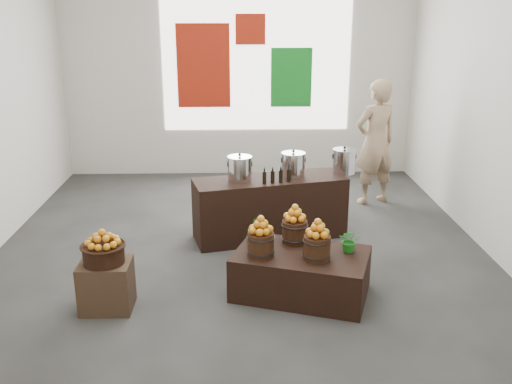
{
  "coord_description": "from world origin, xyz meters",
  "views": [
    {
      "loc": [
        -0.01,
        -6.41,
        2.85
      ],
      "look_at": [
        0.17,
        -0.4,
        0.9
      ],
      "focal_mm": 40.0,
      "sensor_mm": 36.0,
      "label": 1
    }
  ],
  "objects_px": {
    "wicker_basket": "(104,254)",
    "shopper": "(375,142)",
    "crate": "(107,286)",
    "display_table": "(301,274)",
    "stock_pot_center": "(293,166)",
    "stock_pot_right": "(344,162)",
    "stock_pot_left": "(240,170)",
    "counter": "(270,208)"
  },
  "relations": [
    {
      "from": "stock_pot_center",
      "to": "stock_pot_right",
      "type": "bearing_deg",
      "value": 13.8
    },
    {
      "from": "stock_pot_left",
      "to": "stock_pot_right",
      "type": "bearing_deg",
      "value": 13.8
    },
    {
      "from": "wicker_basket",
      "to": "stock_pot_center",
      "type": "bearing_deg",
      "value": 43.36
    },
    {
      "from": "display_table",
      "to": "stock_pot_right",
      "type": "height_order",
      "value": "stock_pot_right"
    },
    {
      "from": "crate",
      "to": "wicker_basket",
      "type": "relative_size",
      "value": 1.25
    },
    {
      "from": "stock_pot_left",
      "to": "shopper",
      "type": "distance_m",
      "value": 2.46
    },
    {
      "from": "stock_pot_right",
      "to": "shopper",
      "type": "xyz_separation_m",
      "value": [
        0.66,
        1.08,
        0.0
      ]
    },
    {
      "from": "crate",
      "to": "stock_pot_center",
      "type": "height_order",
      "value": "stock_pot_center"
    },
    {
      "from": "wicker_basket",
      "to": "counter",
      "type": "bearing_deg",
      "value": 46.83
    },
    {
      "from": "crate",
      "to": "wicker_basket",
      "type": "distance_m",
      "value": 0.34
    },
    {
      "from": "stock_pot_center",
      "to": "stock_pot_left",
      "type": "bearing_deg",
      "value": -166.2
    },
    {
      "from": "display_table",
      "to": "stock_pot_right",
      "type": "bearing_deg",
      "value": 86.59
    },
    {
      "from": "wicker_basket",
      "to": "stock_pot_right",
      "type": "bearing_deg",
      "value": 37.5
    },
    {
      "from": "crate",
      "to": "display_table",
      "type": "xyz_separation_m",
      "value": [
        1.94,
        0.24,
        -0.02
      ]
    },
    {
      "from": "crate",
      "to": "stock_pot_left",
      "type": "height_order",
      "value": "stock_pot_left"
    },
    {
      "from": "stock_pot_left",
      "to": "stock_pot_right",
      "type": "xyz_separation_m",
      "value": [
        1.36,
        0.33,
        0.0
      ]
    },
    {
      "from": "counter",
      "to": "stock_pot_center",
      "type": "bearing_deg",
      "value": -0.0
    },
    {
      "from": "wicker_basket",
      "to": "display_table",
      "type": "height_order",
      "value": "wicker_basket"
    },
    {
      "from": "crate",
      "to": "stock_pot_left",
      "type": "xyz_separation_m",
      "value": [
        1.32,
        1.72,
        0.69
      ]
    },
    {
      "from": "stock_pot_right",
      "to": "crate",
      "type": "bearing_deg",
      "value": -142.5
    },
    {
      "from": "wicker_basket",
      "to": "stock_pot_right",
      "type": "xyz_separation_m",
      "value": [
        2.68,
        2.06,
        0.35
      ]
    },
    {
      "from": "crate",
      "to": "stock_pot_center",
      "type": "xyz_separation_m",
      "value": [
        2.0,
        1.89,
        0.69
      ]
    },
    {
      "from": "counter",
      "to": "stock_pot_center",
      "type": "relative_size",
      "value": 6.47
    },
    {
      "from": "display_table",
      "to": "stock_pot_center",
      "type": "relative_size",
      "value": 4.5
    },
    {
      "from": "stock_pot_center",
      "to": "display_table",
      "type": "bearing_deg",
      "value": -92.0
    },
    {
      "from": "wicker_basket",
      "to": "stock_pot_right",
      "type": "distance_m",
      "value": 3.4
    },
    {
      "from": "counter",
      "to": "stock_pot_left",
      "type": "xyz_separation_m",
      "value": [
        -0.38,
        -0.09,
        0.54
      ]
    },
    {
      "from": "counter",
      "to": "display_table",
      "type": "bearing_deg",
      "value": -95.17
    },
    {
      "from": "wicker_basket",
      "to": "stock_pot_left",
      "type": "distance_m",
      "value": 2.2
    },
    {
      "from": "display_table",
      "to": "shopper",
      "type": "height_order",
      "value": "shopper"
    },
    {
      "from": "crate",
      "to": "stock_pot_center",
      "type": "distance_m",
      "value": 2.84
    },
    {
      "from": "crate",
      "to": "counter",
      "type": "height_order",
      "value": "counter"
    },
    {
      "from": "counter",
      "to": "wicker_basket",
      "type": "bearing_deg",
      "value": -146.97
    },
    {
      "from": "display_table",
      "to": "stock_pot_right",
      "type": "xyz_separation_m",
      "value": [
        0.74,
        1.82,
        0.7
      ]
    },
    {
      "from": "crate",
      "to": "stock_pot_left",
      "type": "relative_size",
      "value": 1.67
    },
    {
      "from": "stock_pot_center",
      "to": "stock_pot_right",
      "type": "relative_size",
      "value": 1.0
    },
    {
      "from": "crate",
      "to": "wicker_basket",
      "type": "xyz_separation_m",
      "value": [
        0.0,
        0.0,
        0.34
      ]
    },
    {
      "from": "wicker_basket",
      "to": "shopper",
      "type": "distance_m",
      "value": 4.59
    },
    {
      "from": "crate",
      "to": "shopper",
      "type": "distance_m",
      "value": 4.63
    },
    {
      "from": "stock_pot_left",
      "to": "stock_pot_center",
      "type": "height_order",
      "value": "same"
    },
    {
      "from": "wicker_basket",
      "to": "display_table",
      "type": "bearing_deg",
      "value": 7.04
    },
    {
      "from": "stock_pot_left",
      "to": "shopper",
      "type": "xyz_separation_m",
      "value": [
        2.02,
        1.41,
        0.0
      ]
    }
  ]
}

